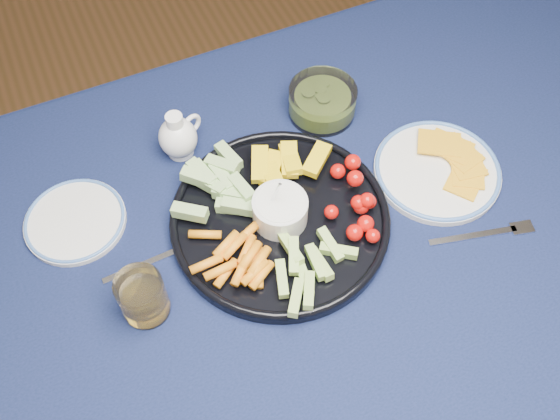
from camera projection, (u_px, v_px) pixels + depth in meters
name	position (u px, v px, depth m)	size (l,w,h in m)	color
dining_table	(340.00, 261.00, 1.16)	(1.67, 1.07, 0.75)	#502F1A
crudite_platter	(278.00, 216.00, 1.09)	(0.39, 0.39, 0.12)	black
creamer_pitcher	(178.00, 137.00, 1.16)	(0.09, 0.07, 0.10)	white
pickle_bowl	(322.00, 102.00, 1.23)	(0.13, 0.13, 0.06)	white
cheese_plate	(438.00, 169.00, 1.16)	(0.24, 0.24, 0.03)	white
juice_tumbler	(143.00, 298.00, 0.98)	(0.08, 0.08, 0.09)	white
fork_left	(162.00, 257.00, 1.07)	(0.18, 0.03, 0.00)	silver
fork_right	(490.00, 233.00, 1.09)	(0.19, 0.06, 0.00)	silver
side_plate_extra	(75.00, 221.00, 1.10)	(0.18, 0.18, 0.01)	white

